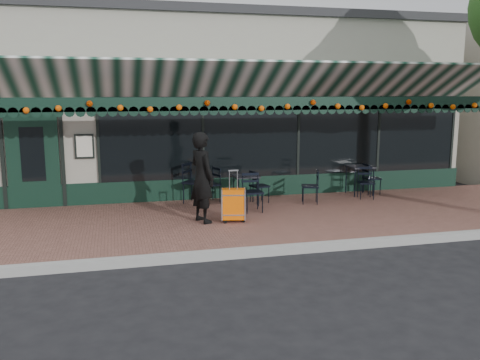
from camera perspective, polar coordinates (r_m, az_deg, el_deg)
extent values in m
plane|color=black|center=(8.89, 6.82, -7.92)|extent=(80.00, 80.00, 0.00)
cube|color=brown|center=(10.69, 3.04, -4.39)|extent=(18.00, 4.00, 0.15)
cube|color=#9E9E99|center=(8.80, 7.02, -7.61)|extent=(18.00, 0.16, 0.15)
cube|color=#9E9789|center=(16.20, -3.15, 8.26)|extent=(12.00, 8.00, 4.50)
cube|color=black|center=(12.66, 5.70, 5.05)|extent=(9.20, 0.04, 2.00)
cube|color=black|center=(12.10, -22.21, 2.23)|extent=(1.10, 0.07, 2.20)
cube|color=silver|center=(11.93, -17.07, 3.64)|extent=(0.42, 0.04, 0.55)
cube|color=black|center=(10.86, 2.34, 8.57)|extent=(12.00, 0.03, 0.28)
cylinder|color=orange|center=(10.81, 2.43, 8.45)|extent=(11.60, 0.12, 0.12)
imported|color=black|center=(10.00, -4.27, 0.29)|extent=(0.65, 0.77, 1.79)
cube|color=#FB6507|center=(10.07, -0.74, -2.71)|extent=(0.50, 0.34, 0.60)
cube|color=black|center=(10.15, -0.74, -4.54)|extent=(0.50, 0.34, 0.06)
cube|color=silver|center=(9.98, -0.75, 0.03)|extent=(0.20, 0.07, 0.37)
cube|color=black|center=(13.03, 13.33, 1.47)|extent=(0.59, 0.59, 0.04)
cylinder|color=black|center=(12.76, 12.78, -0.34)|extent=(0.03, 0.03, 0.69)
cylinder|color=black|center=(12.99, 14.73, -0.25)|extent=(0.03, 0.03, 0.69)
cylinder|color=black|center=(13.20, 11.83, 0.02)|extent=(0.03, 0.03, 0.69)
cylinder|color=black|center=(13.42, 13.73, 0.11)|extent=(0.03, 0.03, 0.69)
cube|color=black|center=(11.53, 0.67, 0.45)|extent=(0.56, 0.56, 0.04)
cylinder|color=black|center=(11.32, -0.17, -1.50)|extent=(0.03, 0.03, 0.65)
cylinder|color=black|center=(11.44, 2.08, -1.38)|extent=(0.03, 0.03, 0.65)
cylinder|color=black|center=(11.76, -0.71, -1.06)|extent=(0.03, 0.03, 0.65)
cylinder|color=black|center=(11.87, 1.47, -0.96)|extent=(0.03, 0.03, 0.65)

